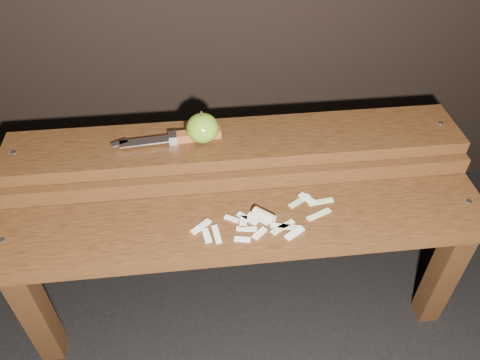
{
  "coord_description": "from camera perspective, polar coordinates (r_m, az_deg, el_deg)",
  "views": [
    {
      "loc": [
        -0.1,
        -0.8,
        1.25
      ],
      "look_at": [
        0.0,
        0.06,
        0.45
      ],
      "focal_mm": 35.0,
      "sensor_mm": 36.0,
      "label": 1
    }
  ],
  "objects": [
    {
      "name": "apple",
      "position": [
        1.2,
        -4.59,
        6.33
      ],
      "size": [
        0.08,
        0.08,
        0.09
      ],
      "color": "olive",
      "rests_on": "bench_rear_tier"
    },
    {
      "name": "apple_scraps",
      "position": [
        1.11,
        2.9,
        -4.85
      ],
      "size": [
        0.36,
        0.15,
        0.03
      ],
      "color": "beige",
      "rests_on": "bench_front_tier"
    },
    {
      "name": "knife",
      "position": [
        1.22,
        -6.72,
        5.29
      ],
      "size": [
        0.28,
        0.05,
        0.02
      ],
      "color": "brown",
      "rests_on": "bench_rear_tier"
    },
    {
      "name": "bench_front_tier",
      "position": [
        1.16,
        0.67,
        -7.56
      ],
      "size": [
        1.2,
        0.2,
        0.42
      ],
      "color": "#321C0C",
      "rests_on": "ground"
    },
    {
      "name": "ground",
      "position": [
        1.48,
        0.27,
        -14.49
      ],
      "size": [
        60.0,
        60.0,
        0.0
      ],
      "primitive_type": "plane",
      "color": "black"
    },
    {
      "name": "bench_rear_tier",
      "position": [
        1.28,
        -0.53,
        2.02
      ],
      "size": [
        1.2,
        0.21,
        0.5
      ],
      "color": "#321C0C",
      "rests_on": "ground"
    }
  ]
}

